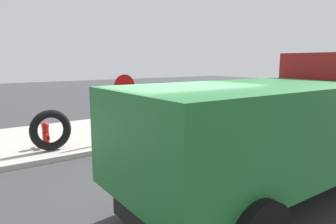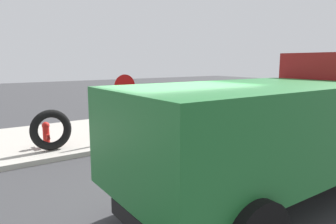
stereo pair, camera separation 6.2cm
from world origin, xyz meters
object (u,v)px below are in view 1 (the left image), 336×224
Objects in this scene: dump_truck_green at (290,121)px; loose_tire at (51,130)px; fire_hydrant at (46,134)px; stop_sign at (124,95)px.

loose_tire is at bearing 118.15° from dump_truck_green.
fire_hydrant is at bearing 93.69° from loose_tire.
fire_hydrant is at bearing 116.53° from dump_truck_green.
dump_truck_green reaches higher than fire_hydrant.
loose_tire is at bearing 177.54° from stop_sign.
stop_sign is 5.80m from dump_truck_green.
fire_hydrant is 0.52m from loose_tire.
fire_hydrant is 0.64× the size of loose_tire.
fire_hydrant is 7.17m from dump_truck_green.
loose_tire is 0.17× the size of dump_truck_green.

